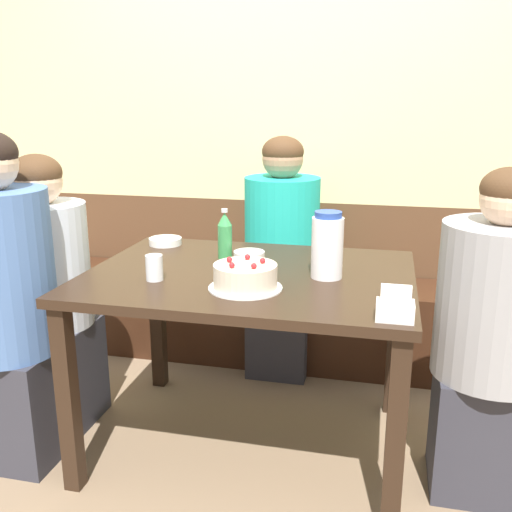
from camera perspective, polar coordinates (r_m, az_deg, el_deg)
ground_plane at (r=2.46m, az=-0.59°, el=-18.26°), size 12.00×12.00×0.00m
back_wall at (r=3.09m, az=4.08°, el=13.16°), size 4.80×0.04×2.50m
bench_seat at (r=3.08m, az=3.07°, el=-6.39°), size 2.66×0.38×0.45m
dining_table at (r=2.18m, az=-0.63°, el=-3.98°), size 1.21×0.91×0.74m
birthday_cake at (r=1.95m, az=-1.08°, el=-2.08°), size 0.25×0.25×0.11m
water_pitcher at (r=2.07m, az=7.15°, el=1.05°), size 0.12×0.12×0.24m
soju_bottle at (r=2.32m, az=-3.14°, el=2.11°), size 0.06×0.06×0.20m
napkin_holder at (r=1.72m, az=13.75°, el=-5.01°), size 0.11×0.08×0.11m
bowl_soup_white at (r=2.59m, az=-9.05°, el=1.47°), size 0.15×0.15×0.03m
bowl_rice_small at (r=2.28m, az=-0.69°, el=-0.05°), size 0.12×0.12×0.04m
glass_water_tall at (r=2.07m, az=-10.13°, el=-1.16°), size 0.06×0.06×0.09m
person_teal_shirt at (r=2.54m, az=-20.05°, el=-3.85°), size 0.36×0.36×1.16m
person_pale_blue_shirt at (r=2.11m, az=22.61°, el=-7.62°), size 0.40×0.40×1.16m
person_grey_tee at (r=2.86m, az=2.57°, el=-0.31°), size 0.37×0.37×1.20m
person_dark_striped at (r=2.31m, az=-23.81°, el=-4.45°), size 0.38×0.38×1.26m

